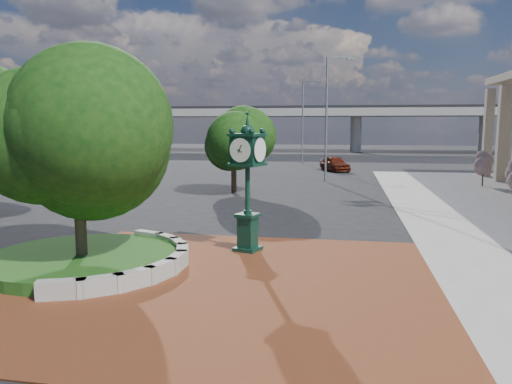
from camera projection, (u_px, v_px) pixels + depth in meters
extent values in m
plane|color=black|center=(233.00, 274.00, 15.26)|extent=(200.00, 200.00, 0.00)
cube|color=brown|center=(226.00, 284.00, 14.28)|extent=(12.00, 12.00, 0.04)
cube|color=#9E9B93|center=(61.00, 290.00, 12.97)|extent=(1.29, 0.76, 0.54)
cube|color=#9E9B93|center=(101.00, 286.00, 13.28)|extent=(1.20, 1.04, 0.54)
cube|color=#9E9B93|center=(135.00, 280.00, 13.85)|extent=(1.00, 1.22, 0.54)
cube|color=#9E9B93|center=(161.00, 271.00, 14.62)|extent=(0.71, 1.30, 0.54)
cube|color=#9E9B93|center=(177.00, 263.00, 15.54)|extent=(0.35, 1.25, 0.54)
cube|color=#9E9B93|center=(182.00, 255.00, 16.50)|extent=(0.71, 1.30, 0.54)
cube|color=#9E9B93|center=(178.00, 248.00, 17.43)|extent=(1.00, 1.22, 0.54)
cube|color=#9E9B93|center=(167.00, 242.00, 18.23)|extent=(1.20, 1.04, 0.54)
cube|color=#9E9B93|center=(150.00, 239.00, 18.84)|extent=(1.29, 0.76, 0.54)
cylinder|color=#1C4714|center=(82.00, 260.00, 16.10)|extent=(6.10, 6.10, 0.40)
cube|color=#9E9B93|center=(326.00, 113.00, 82.68)|extent=(90.00, 12.00, 1.20)
cube|color=black|center=(326.00, 108.00, 82.58)|extent=(90.00, 12.00, 0.40)
cylinder|color=#9E9B93|center=(128.00, 133.00, 89.23)|extent=(1.80, 1.80, 6.00)
cylinder|color=#9E9B93|center=(237.00, 134.00, 85.76)|extent=(1.80, 1.80, 6.00)
cylinder|color=#9E9B93|center=(356.00, 134.00, 82.29)|extent=(1.80, 1.80, 6.00)
cylinder|color=#9E9B93|center=(484.00, 134.00, 78.81)|extent=(1.80, 1.80, 6.00)
cylinder|color=#38281C|center=(81.00, 233.00, 15.98)|extent=(0.36, 0.36, 2.17)
sphere|color=#0E360F|center=(77.00, 151.00, 15.63)|extent=(5.20, 5.20, 5.20)
cylinder|color=#38281C|center=(234.00, 178.00, 33.39)|extent=(0.36, 0.36, 1.92)
sphere|color=#0E360F|center=(234.00, 144.00, 33.08)|extent=(4.40, 4.40, 4.40)
cube|color=black|center=(248.00, 249.00, 18.00)|extent=(1.05, 1.05, 0.17)
cube|color=black|center=(248.00, 232.00, 17.92)|extent=(0.72, 0.72, 1.14)
cube|color=black|center=(248.00, 215.00, 17.84)|extent=(0.92, 0.92, 0.12)
cylinder|color=black|center=(248.00, 189.00, 17.71)|extent=(0.18, 0.18, 1.76)
cube|color=black|center=(247.00, 150.00, 17.52)|extent=(1.18, 1.18, 0.93)
cylinder|color=white|center=(240.00, 150.00, 17.10)|extent=(0.80, 0.32, 0.83)
cylinder|color=white|center=(254.00, 149.00, 17.95)|extent=(0.80, 0.32, 0.83)
cylinder|color=white|center=(236.00, 149.00, 17.75)|extent=(0.32, 0.80, 0.83)
cylinder|color=white|center=(260.00, 150.00, 17.29)|extent=(0.32, 0.80, 0.83)
sphere|color=black|center=(247.00, 131.00, 17.44)|extent=(0.46, 0.46, 0.46)
cone|color=black|center=(247.00, 121.00, 17.39)|extent=(0.19, 0.19, 0.52)
imported|color=#591B0C|center=(335.00, 164.00, 48.90)|extent=(3.42, 4.73, 1.50)
cylinder|color=slate|center=(326.00, 120.00, 39.31)|extent=(0.17, 0.17, 9.74)
cube|color=slate|center=(340.00, 57.00, 38.75)|extent=(1.92, 0.68, 0.13)
cube|color=slate|center=(351.00, 59.00, 38.85)|extent=(0.59, 0.41, 0.16)
cylinder|color=slate|center=(303.00, 123.00, 58.58)|extent=(0.17, 0.17, 9.49)
cube|color=slate|center=(311.00, 82.00, 57.71)|extent=(1.91, 0.31, 0.13)
cube|color=slate|center=(318.00, 82.00, 57.51)|extent=(0.55, 0.31, 0.16)
cylinder|color=#38281C|center=(483.00, 179.00, 36.68)|extent=(0.10, 0.10, 1.20)
sphere|color=#B45A9F|center=(483.00, 165.00, 36.55)|extent=(1.20, 1.20, 1.20)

